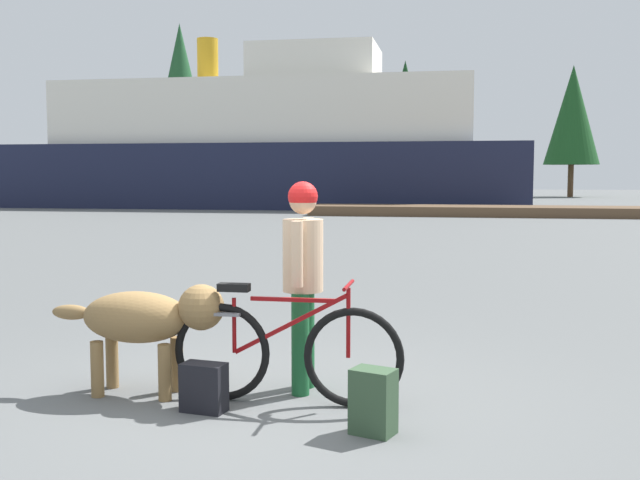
# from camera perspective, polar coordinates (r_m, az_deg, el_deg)

# --- Properties ---
(ground_plane) EXTENTS (160.00, 160.00, 0.00)m
(ground_plane) POSITION_cam_1_polar(r_m,az_deg,el_deg) (5.77, -5.22, -12.41)
(ground_plane) COLOR #595B5B
(bicycle) EXTENTS (1.77, 0.44, 0.93)m
(bicycle) POSITION_cam_1_polar(r_m,az_deg,el_deg) (5.69, -2.68, -8.44)
(bicycle) COLOR black
(bicycle) RESTS_ON ground_plane
(person_cyclist) EXTENTS (0.32, 0.53, 1.67)m
(person_cyclist) POSITION_cam_1_polar(r_m,az_deg,el_deg) (5.91, -1.30, -2.04)
(person_cyclist) COLOR #19592D
(person_cyclist) RESTS_ON ground_plane
(dog) EXTENTS (1.42, 0.47, 0.89)m
(dog) POSITION_cam_1_polar(r_m,az_deg,el_deg) (6.03, -12.98, -5.86)
(dog) COLOR olive
(dog) RESTS_ON ground_plane
(backpack) EXTENTS (0.33, 0.28, 0.44)m
(backpack) POSITION_cam_1_polar(r_m,az_deg,el_deg) (5.11, 4.07, -12.15)
(backpack) COLOR #334C33
(backpack) RESTS_ON ground_plane
(handbag_pannier) EXTENTS (0.34, 0.23, 0.36)m
(handbag_pannier) POSITION_cam_1_polar(r_m,az_deg,el_deg) (5.63, -8.82, -11.01)
(handbag_pannier) COLOR black
(handbag_pannier) RESTS_ON ground_plane
(dock_pier) EXTENTS (19.21, 2.70, 0.40)m
(dock_pier) POSITION_cam_1_polar(r_m,az_deg,el_deg) (31.78, 16.80, 2.09)
(dock_pier) COLOR brown
(dock_pier) RESTS_ON ground_plane
(ferry_boat) EXTENTS (26.36, 7.93, 8.80)m
(ferry_boat) POSITION_cam_1_polar(r_m,az_deg,el_deg) (39.63, -3.92, 7.03)
(ferry_boat) COLOR #191E38
(ferry_boat) RESTS_ON ground_plane
(pine_tree_far_left) EXTENTS (4.04, 4.04, 12.41)m
(pine_tree_far_left) POSITION_cam_1_polar(r_m,az_deg,el_deg) (55.76, -10.56, 11.35)
(pine_tree_far_left) COLOR #4C331E
(pine_tree_far_left) RESTS_ON ground_plane
(pine_tree_center) EXTENTS (3.56, 3.56, 9.59)m
(pine_tree_center) POSITION_cam_1_polar(r_m,az_deg,el_deg) (53.54, 6.47, 9.72)
(pine_tree_center) COLOR #4C331E
(pine_tree_center) RESTS_ON ground_plane
(pine_tree_mid_back) EXTENTS (4.04, 4.04, 9.71)m
(pine_tree_mid_back) POSITION_cam_1_polar(r_m,az_deg,el_deg) (59.16, 18.64, 8.98)
(pine_tree_mid_back) COLOR #4C331E
(pine_tree_mid_back) RESTS_ON ground_plane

